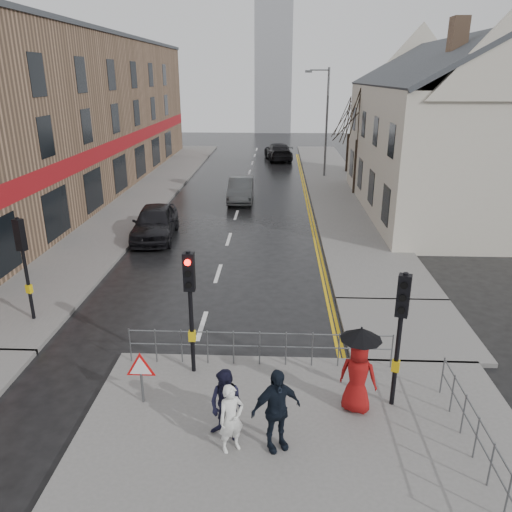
# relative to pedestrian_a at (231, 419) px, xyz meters

# --- Properties ---
(ground) EXTENTS (120.00, 120.00, 0.00)m
(ground) POSITION_rel_pedestrian_a_xyz_m (-1.49, 2.72, -0.91)
(ground) COLOR black
(ground) RESTS_ON ground
(near_pavement) EXTENTS (10.00, 9.00, 0.14)m
(near_pavement) POSITION_rel_pedestrian_a_xyz_m (1.51, -0.78, -0.84)
(near_pavement) COLOR #605E5B
(near_pavement) RESTS_ON ground
(left_pavement) EXTENTS (4.00, 44.00, 0.14)m
(left_pavement) POSITION_rel_pedestrian_a_xyz_m (-7.99, 25.72, -0.84)
(left_pavement) COLOR #605E5B
(left_pavement) RESTS_ON ground
(right_pavement) EXTENTS (4.00, 40.00, 0.14)m
(right_pavement) POSITION_rel_pedestrian_a_xyz_m (5.01, 27.72, -0.84)
(right_pavement) COLOR #605E5B
(right_pavement) RESTS_ON ground
(pavement_bridge_right) EXTENTS (4.00, 4.20, 0.14)m
(pavement_bridge_right) POSITION_rel_pedestrian_a_xyz_m (5.01, 5.72, -0.84)
(pavement_bridge_right) COLOR #605E5B
(pavement_bridge_right) RESTS_ON ground
(building_left_terrace) EXTENTS (8.00, 42.00, 10.00)m
(building_left_terrace) POSITION_rel_pedestrian_a_xyz_m (-13.49, 24.72, 4.09)
(building_left_terrace) COLOR #8B6A50
(building_left_terrace) RESTS_ON ground
(building_right_cream) EXTENTS (9.00, 16.40, 10.10)m
(building_right_cream) POSITION_rel_pedestrian_a_xyz_m (10.51, 20.72, 3.87)
(building_right_cream) COLOR beige
(building_right_cream) RESTS_ON ground
(church_tower) EXTENTS (5.00, 5.00, 18.00)m
(church_tower) POSITION_rel_pedestrian_a_xyz_m (0.01, 64.72, 8.09)
(church_tower) COLOR #92949A
(church_tower) RESTS_ON ground
(traffic_signal_near_left) EXTENTS (0.28, 0.27, 3.40)m
(traffic_signal_near_left) POSITION_rel_pedestrian_a_xyz_m (-1.29, 2.92, 1.55)
(traffic_signal_near_left) COLOR black
(traffic_signal_near_left) RESTS_ON near_pavement
(traffic_signal_near_right) EXTENTS (0.34, 0.33, 3.40)m
(traffic_signal_near_right) POSITION_rel_pedestrian_a_xyz_m (3.71, 1.72, 1.55)
(traffic_signal_near_right) COLOR black
(traffic_signal_near_right) RESTS_ON near_pavement
(traffic_signal_far_left) EXTENTS (0.34, 0.33, 3.40)m
(traffic_signal_far_left) POSITION_rel_pedestrian_a_xyz_m (-6.99, 5.73, 1.55)
(traffic_signal_far_left) COLOR black
(traffic_signal_far_left) RESTS_ON left_pavement
(guard_railing_front) EXTENTS (7.14, 0.04, 1.00)m
(guard_railing_front) POSITION_rel_pedestrian_a_xyz_m (0.46, 3.32, -0.05)
(guard_railing_front) COLOR #595B5E
(guard_railing_front) RESTS_ON near_pavement
(guard_railing_side) EXTENTS (0.04, 4.54, 1.00)m
(guard_railing_side) POSITION_rel_pedestrian_a_xyz_m (5.01, -0.03, -0.07)
(guard_railing_side) COLOR #595B5E
(guard_railing_side) RESTS_ON near_pavement
(warning_sign) EXTENTS (0.80, 0.07, 1.35)m
(warning_sign) POSITION_rel_pedestrian_a_xyz_m (-2.29, 1.52, 0.13)
(warning_sign) COLOR #595B5E
(warning_sign) RESTS_ON near_pavement
(street_lamp) EXTENTS (1.83, 0.25, 8.00)m
(street_lamp) POSITION_rel_pedestrian_a_xyz_m (4.33, 30.72, 3.79)
(street_lamp) COLOR #595B5E
(street_lamp) RESTS_ON right_pavement
(tree_near) EXTENTS (2.40, 2.40, 6.58)m
(tree_near) POSITION_rel_pedestrian_a_xyz_m (6.01, 24.72, 4.22)
(tree_near) COLOR black
(tree_near) RESTS_ON right_pavement
(tree_far) EXTENTS (2.40, 2.40, 5.64)m
(tree_far) POSITION_rel_pedestrian_a_xyz_m (6.51, 32.72, 3.51)
(tree_far) COLOR black
(tree_far) RESTS_ON right_pavement
(pedestrian_a) EXTENTS (0.67, 0.61, 1.55)m
(pedestrian_a) POSITION_rel_pedestrian_a_xyz_m (0.00, 0.00, 0.00)
(pedestrian_a) COLOR white
(pedestrian_a) RESTS_ON near_pavement
(pedestrian_b) EXTENTS (0.99, 0.91, 1.65)m
(pedestrian_b) POSITION_rel_pedestrian_a_xyz_m (-0.14, 0.37, 0.05)
(pedestrian_b) COLOR black
(pedestrian_b) RESTS_ON near_pavement
(pedestrian_with_umbrella) EXTENTS (1.04, 0.96, 2.16)m
(pedestrian_with_umbrella) POSITION_rel_pedestrian_a_xyz_m (2.81, 1.47, 0.38)
(pedestrian_with_umbrella) COLOR maroon
(pedestrian_with_umbrella) RESTS_ON near_pavement
(pedestrian_d) EXTENTS (1.19, 0.88, 1.88)m
(pedestrian_d) POSITION_rel_pedestrian_a_xyz_m (0.92, 0.11, 0.17)
(pedestrian_d) COLOR black
(pedestrian_d) RESTS_ON near_pavement
(car_parked) EXTENTS (2.29, 4.94, 1.64)m
(car_parked) POSITION_rel_pedestrian_a_xyz_m (-5.10, 14.72, -0.09)
(car_parked) COLOR black
(car_parked) RESTS_ON ground
(car_mid) EXTENTS (1.61, 4.38, 1.43)m
(car_mid) POSITION_rel_pedestrian_a_xyz_m (-1.47, 22.64, -0.20)
(car_mid) COLOR #444749
(car_mid) RESTS_ON ground
(car_far) EXTENTS (2.93, 5.69, 1.58)m
(car_far) POSITION_rel_pedestrian_a_xyz_m (0.86, 39.24, -0.12)
(car_far) COLOR black
(car_far) RESTS_ON ground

